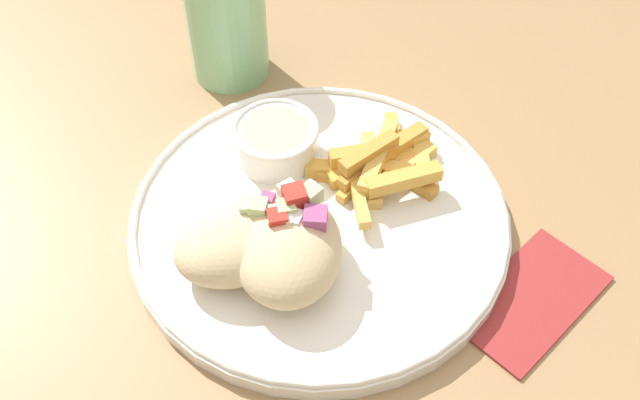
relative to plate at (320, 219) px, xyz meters
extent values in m
cube|color=#9E7A51|center=(0.02, 0.00, -0.03)|extent=(1.43, 1.43, 0.04)
cube|color=maroon|center=(0.03, -0.17, -0.01)|extent=(0.13, 0.09, 0.00)
cylinder|color=white|center=(0.00, 0.00, 0.00)|extent=(0.31, 0.31, 0.01)
torus|color=white|center=(0.00, 0.00, 0.01)|extent=(0.31, 0.31, 0.01)
ellipsoid|color=beige|center=(-0.06, -0.01, 0.03)|extent=(0.14, 0.13, 0.05)
cube|color=silver|center=(-0.03, 0.01, 0.05)|extent=(0.02, 0.02, 0.01)
cube|color=red|center=(-0.03, 0.00, 0.06)|extent=(0.02, 0.02, 0.02)
cube|color=#B7D693|center=(-0.02, -0.01, 0.06)|extent=(0.02, 0.02, 0.01)
cube|color=white|center=(-0.04, -0.01, 0.05)|extent=(0.02, 0.02, 0.01)
cube|color=#A34C84|center=(-0.04, -0.02, 0.05)|extent=(0.02, 0.02, 0.02)
cube|color=#B7D693|center=(-0.04, 0.00, 0.05)|extent=(0.02, 0.02, 0.01)
ellipsoid|color=beige|center=(-0.07, 0.02, 0.03)|extent=(0.12, 0.12, 0.05)
cube|color=silver|center=(-0.05, 0.02, 0.05)|extent=(0.02, 0.02, 0.01)
cube|color=#A34C84|center=(-0.04, 0.02, 0.05)|extent=(0.01, 0.01, 0.01)
cube|color=white|center=(-0.05, 0.01, 0.05)|extent=(0.02, 0.02, 0.02)
cube|color=#B7D693|center=(-0.05, 0.02, 0.05)|extent=(0.02, 0.02, 0.01)
cube|color=red|center=(-0.05, 0.00, 0.05)|extent=(0.02, 0.02, 0.01)
cube|color=#B7D693|center=(-0.05, 0.03, 0.05)|extent=(0.02, 0.02, 0.01)
cube|color=#E5B251|center=(0.10, -0.04, 0.01)|extent=(0.05, 0.04, 0.01)
cube|color=gold|center=(0.05, 0.01, 0.01)|extent=(0.04, 0.06, 0.01)
cube|color=gold|center=(0.07, -0.03, 0.01)|extent=(0.02, 0.08, 0.01)
cube|color=#E5B251|center=(0.06, -0.01, 0.01)|extent=(0.07, 0.06, 0.01)
cube|color=gold|center=(0.06, -0.01, 0.01)|extent=(0.08, 0.01, 0.01)
cube|color=gold|center=(0.05, 0.00, 0.01)|extent=(0.03, 0.05, 0.01)
cube|color=gold|center=(0.06, -0.01, 0.01)|extent=(0.07, 0.05, 0.01)
cube|color=#E5B251|center=(0.07, -0.01, 0.01)|extent=(0.03, 0.07, 0.01)
cube|color=gold|center=(0.10, -0.01, 0.01)|extent=(0.06, 0.05, 0.01)
cube|color=#E5B251|center=(0.08, -0.03, 0.01)|extent=(0.08, 0.03, 0.01)
cube|color=gold|center=(0.06, -0.01, 0.03)|extent=(0.06, 0.03, 0.01)
cube|color=gold|center=(0.06, 0.00, 0.02)|extent=(0.05, 0.05, 0.01)
cube|color=#E5B251|center=(0.07, -0.01, 0.02)|extent=(0.08, 0.03, 0.01)
cube|color=gold|center=(0.07, -0.01, 0.02)|extent=(0.08, 0.02, 0.01)
cube|color=gold|center=(0.06, -0.04, 0.02)|extent=(0.06, 0.05, 0.01)
cube|color=#E5B251|center=(0.02, -0.02, 0.02)|extent=(0.05, 0.05, 0.01)
cube|color=gold|center=(0.08, -0.02, 0.02)|extent=(0.08, 0.03, 0.01)
cube|color=#E5B251|center=(0.09, -0.02, 0.02)|extent=(0.06, 0.04, 0.01)
cylinder|color=white|center=(0.03, 0.07, 0.02)|extent=(0.07, 0.07, 0.03)
cylinder|color=beige|center=(0.03, 0.07, 0.03)|extent=(0.06, 0.06, 0.01)
torus|color=white|center=(0.03, 0.07, 0.04)|extent=(0.07, 0.07, 0.00)
cylinder|color=#8CCC93|center=(0.11, 0.19, 0.05)|extent=(0.08, 0.08, 0.12)
cylinder|color=silver|center=(0.11, 0.19, 0.03)|extent=(0.07, 0.07, 0.07)
camera|label=1|loc=(-0.31, -0.22, 0.48)|focal=42.00mm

